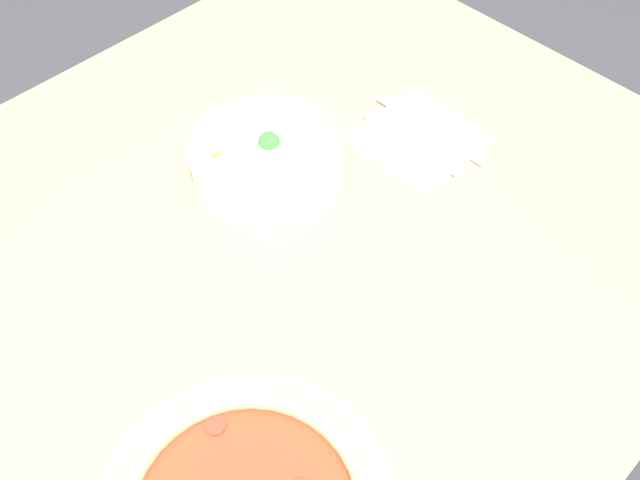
{
  "coord_description": "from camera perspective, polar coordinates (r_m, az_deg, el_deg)",
  "views": [
    {
      "loc": [
        -0.32,
        -0.48,
        1.53
      ],
      "look_at": [
        0.1,
        -0.06,
        0.77
      ],
      "focal_mm": 40.0,
      "sensor_mm": 36.0,
      "label": 1
    }
  ],
  "objects": [
    {
      "name": "ground_plane",
      "position": [
        1.63,
        -4.03,
        -17.64
      ],
      "size": [
        8.0,
        8.0,
        0.0
      ],
      "primitive_type": "plane",
      "color": "#333338"
    },
    {
      "name": "dining_table",
      "position": [
        1.04,
        -6.04,
        -4.76
      ],
      "size": [
        1.4,
        1.04,
        0.75
      ],
      "color": "tan",
      "rests_on": "ground_plane"
    },
    {
      "name": "bowl",
      "position": [
        1.06,
        -4.33,
        6.65
      ],
      "size": [
        0.22,
        0.22,
        0.07
      ],
      "color": "white",
      "rests_on": "dining_table"
    },
    {
      "name": "napkin",
      "position": [
        1.14,
        8.02,
        8.12
      ],
      "size": [
        0.17,
        0.17,
        0.0
      ],
      "color": "white",
      "rests_on": "dining_table"
    },
    {
      "name": "fork",
      "position": [
        1.12,
        7.28,
        7.6
      ],
      "size": [
        0.01,
        0.18,
        0.0
      ],
      "rotation": [
        0.0,
        0.0,
        1.57
      ],
      "color": "silver",
      "rests_on": "napkin"
    },
    {
      "name": "knife",
      "position": [
        1.15,
        9.09,
        8.5
      ],
      "size": [
        0.01,
        0.22,
        0.01
      ],
      "rotation": [
        0.0,
        0.0,
        1.57
      ],
      "color": "silver",
      "rests_on": "napkin"
    }
  ]
}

